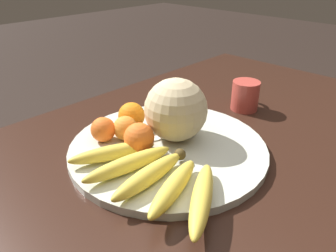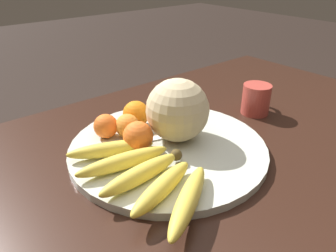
{
  "view_description": "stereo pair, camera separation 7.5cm",
  "coord_description": "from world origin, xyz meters",
  "px_view_note": "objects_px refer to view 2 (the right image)",
  "views": [
    {
      "loc": [
        -0.5,
        -0.43,
        1.14
      ],
      "look_at": [
        -0.03,
        0.03,
        0.79
      ],
      "focal_mm": 35.0,
      "sensor_mm": 36.0,
      "label": 1
    },
    {
      "loc": [
        -0.45,
        -0.48,
        1.14
      ],
      "look_at": [
        -0.03,
        0.03,
        0.79
      ],
      "focal_mm": 35.0,
      "sensor_mm": 36.0,
      "label": 2
    }
  ],
  "objects_px": {
    "orange_mid_center": "(138,136)",
    "orange_back_left": "(127,126)",
    "banana_bunch": "(145,174)",
    "fruit_bowl": "(168,148)",
    "ceramic_mug": "(256,99)",
    "orange_front_left": "(136,114)",
    "melon": "(177,110)",
    "produce_tag": "(148,139)",
    "orange_front_right": "(106,126)",
    "kitchen_table": "(183,183)"
  },
  "relations": [
    {
      "from": "banana_bunch",
      "to": "orange_front_left",
      "type": "xyz_separation_m",
      "value": [
        0.12,
        0.21,
        0.02
      ]
    },
    {
      "from": "melon",
      "to": "orange_front_left",
      "type": "xyz_separation_m",
      "value": [
        -0.04,
        0.12,
        -0.04
      ]
    },
    {
      "from": "fruit_bowl",
      "to": "banana_bunch",
      "type": "height_order",
      "value": "banana_bunch"
    },
    {
      "from": "banana_bunch",
      "to": "orange_mid_center",
      "type": "relative_size",
      "value": 5.15
    },
    {
      "from": "fruit_bowl",
      "to": "ceramic_mug",
      "type": "distance_m",
      "value": 0.34
    },
    {
      "from": "melon",
      "to": "orange_back_left",
      "type": "xyz_separation_m",
      "value": [
        -0.09,
        0.08,
        -0.05
      ]
    },
    {
      "from": "orange_front_left",
      "to": "kitchen_table",
      "type": "bearing_deg",
      "value": -79.6
    },
    {
      "from": "fruit_bowl",
      "to": "banana_bunch",
      "type": "xyz_separation_m",
      "value": [
        -0.12,
        -0.08,
        0.03
      ]
    },
    {
      "from": "banana_bunch",
      "to": "produce_tag",
      "type": "xyz_separation_m",
      "value": [
        0.1,
        0.13,
        -0.02
      ]
    },
    {
      "from": "kitchen_table",
      "to": "orange_mid_center",
      "type": "relative_size",
      "value": 22.74
    },
    {
      "from": "fruit_bowl",
      "to": "melon",
      "type": "bearing_deg",
      "value": 16.39
    },
    {
      "from": "produce_tag",
      "to": "ceramic_mug",
      "type": "height_order",
      "value": "ceramic_mug"
    },
    {
      "from": "banana_bunch",
      "to": "orange_back_left",
      "type": "height_order",
      "value": "orange_back_left"
    },
    {
      "from": "fruit_bowl",
      "to": "orange_back_left",
      "type": "distance_m",
      "value": 0.11
    },
    {
      "from": "ceramic_mug",
      "to": "orange_back_left",
      "type": "bearing_deg",
      "value": 166.9
    },
    {
      "from": "orange_back_left",
      "to": "ceramic_mug",
      "type": "relative_size",
      "value": 0.55
    },
    {
      "from": "orange_front_right",
      "to": "ceramic_mug",
      "type": "height_order",
      "value": "ceramic_mug"
    },
    {
      "from": "orange_mid_center",
      "to": "fruit_bowl",
      "type": "bearing_deg",
      "value": -22.84
    },
    {
      "from": "fruit_bowl",
      "to": "kitchen_table",
      "type": "bearing_deg",
      "value": -45.57
    },
    {
      "from": "banana_bunch",
      "to": "orange_front_right",
      "type": "bearing_deg",
      "value": -103.17
    },
    {
      "from": "orange_front_left",
      "to": "orange_mid_center",
      "type": "relative_size",
      "value": 0.99
    },
    {
      "from": "banana_bunch",
      "to": "fruit_bowl",
      "type": "bearing_deg",
      "value": -151.74
    },
    {
      "from": "orange_front_right",
      "to": "orange_mid_center",
      "type": "xyz_separation_m",
      "value": [
        0.03,
        -0.1,
        0.0
      ]
    },
    {
      "from": "melon",
      "to": "fruit_bowl",
      "type": "bearing_deg",
      "value": -163.61
    },
    {
      "from": "melon",
      "to": "ceramic_mug",
      "type": "xyz_separation_m",
      "value": [
        0.3,
        -0.01,
        -0.05
      ]
    },
    {
      "from": "orange_front_left",
      "to": "ceramic_mug",
      "type": "height_order",
      "value": "ceramic_mug"
    },
    {
      "from": "orange_back_left",
      "to": "orange_mid_center",
      "type": "bearing_deg",
      "value": -102.28
    },
    {
      "from": "melon",
      "to": "produce_tag",
      "type": "height_order",
      "value": "melon"
    },
    {
      "from": "orange_front_left",
      "to": "orange_front_right",
      "type": "xyz_separation_m",
      "value": [
        -0.09,
        -0.0,
        -0.0
      ]
    },
    {
      "from": "fruit_bowl",
      "to": "banana_bunch",
      "type": "distance_m",
      "value": 0.15
    },
    {
      "from": "melon",
      "to": "ceramic_mug",
      "type": "relative_size",
      "value": 1.4
    },
    {
      "from": "fruit_bowl",
      "to": "ceramic_mug",
      "type": "xyz_separation_m",
      "value": [
        0.34,
        0.0,
        0.03
      ]
    },
    {
      "from": "orange_back_left",
      "to": "produce_tag",
      "type": "bearing_deg",
      "value": -55.64
    },
    {
      "from": "orange_mid_center",
      "to": "orange_back_left",
      "type": "distance_m",
      "value": 0.07
    },
    {
      "from": "banana_bunch",
      "to": "orange_front_right",
      "type": "relative_size",
      "value": 6.01
    },
    {
      "from": "banana_bunch",
      "to": "orange_mid_center",
      "type": "bearing_deg",
      "value": -123.26
    },
    {
      "from": "kitchen_table",
      "to": "orange_front_left",
      "type": "relative_size",
      "value": 23.02
    },
    {
      "from": "banana_bunch",
      "to": "orange_front_right",
      "type": "height_order",
      "value": "orange_front_right"
    },
    {
      "from": "orange_mid_center",
      "to": "produce_tag",
      "type": "height_order",
      "value": "orange_mid_center"
    },
    {
      "from": "ceramic_mug",
      "to": "orange_front_right",
      "type": "bearing_deg",
      "value": 164.09
    },
    {
      "from": "kitchen_table",
      "to": "fruit_bowl",
      "type": "height_order",
      "value": "fruit_bowl"
    },
    {
      "from": "kitchen_table",
      "to": "orange_front_left",
      "type": "xyz_separation_m",
      "value": [
        -0.03,
        0.15,
        0.14
      ]
    },
    {
      "from": "orange_front_left",
      "to": "ceramic_mug",
      "type": "bearing_deg",
      "value": -20.09
    },
    {
      "from": "orange_mid_center",
      "to": "melon",
      "type": "bearing_deg",
      "value": -8.97
    },
    {
      "from": "produce_tag",
      "to": "orange_back_left",
      "type": "bearing_deg",
      "value": 141.9
    },
    {
      "from": "orange_mid_center",
      "to": "produce_tag",
      "type": "xyz_separation_m",
      "value": [
        0.04,
        0.02,
        -0.03
      ]
    },
    {
      "from": "fruit_bowl",
      "to": "orange_front_right",
      "type": "relative_size",
      "value": 7.83
    },
    {
      "from": "kitchen_table",
      "to": "banana_bunch",
      "type": "bearing_deg",
      "value": -160.88
    },
    {
      "from": "orange_front_right",
      "to": "produce_tag",
      "type": "distance_m",
      "value": 0.11
    },
    {
      "from": "kitchen_table",
      "to": "produce_tag",
      "type": "relative_size",
      "value": 16.04
    }
  ]
}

